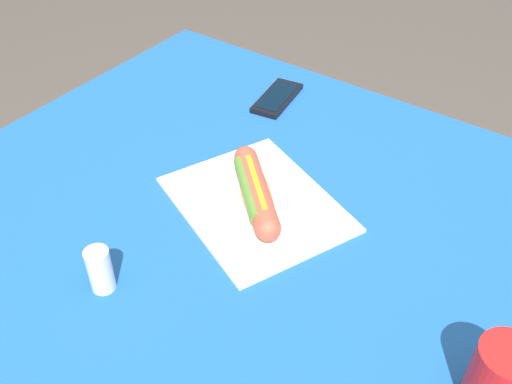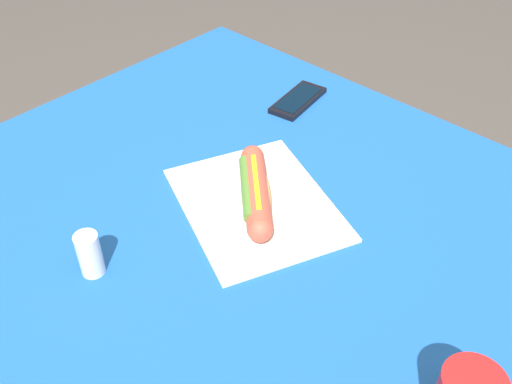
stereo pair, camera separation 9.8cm
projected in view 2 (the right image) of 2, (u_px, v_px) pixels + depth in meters
name	position (u px, v px, depth m)	size (l,w,h in m)	color
dining_table	(263.00, 284.00, 1.01)	(1.24, 1.02, 0.73)	brown
paper_wrapper	(256.00, 204.00, 1.00)	(0.30, 0.24, 0.01)	silver
hot_dog	(255.00, 191.00, 0.98)	(0.18, 0.17, 0.05)	tan
cell_phone	(298.00, 100.00, 1.25)	(0.08, 0.15, 0.01)	black
salt_shaker	(90.00, 254.00, 0.86)	(0.04, 0.04, 0.07)	silver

